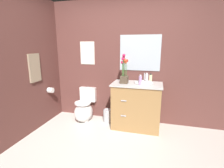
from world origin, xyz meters
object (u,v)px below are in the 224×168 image
object	(u,v)px
toilet	(84,109)
wall_mirror	(140,53)
lotion_bottle	(140,80)
hand_wash_bottle	(151,79)
wall_poster	(87,53)
soap_bottle	(147,79)
flower_vase	(124,73)
vanity_cabinet	(136,105)
trash_bin	(108,116)
hanging_towel	(35,68)
toilet_paper_roll	(51,90)

from	to	relation	value
toilet	wall_mirror	distance (m)	1.67
toilet	lotion_bottle	world-z (taller)	lotion_bottle
hand_wash_bottle	wall_poster	world-z (taller)	wall_poster
soap_bottle	wall_mirror	world-z (taller)	wall_mirror
flower_vase	lotion_bottle	distance (m)	0.33
toilet	vanity_cabinet	world-z (taller)	vanity_cabinet
vanity_cabinet	soap_bottle	size ratio (longest dim) A/B	4.82
trash_bin	hanging_towel	bearing A→B (deg)	-154.67
toilet	wall_poster	xyz separation A→B (m)	(-0.00, 0.27, 1.19)
wall_poster	flower_vase	bearing A→B (deg)	-21.11
toilet	soap_bottle	world-z (taller)	soap_bottle
soap_bottle	wall_poster	world-z (taller)	wall_poster
wall_mirror	toilet_paper_roll	world-z (taller)	wall_mirror
vanity_cabinet	lotion_bottle	size ratio (longest dim) A/B	5.78
trash_bin	soap_bottle	bearing A→B (deg)	-11.20
vanity_cabinet	flower_vase	world-z (taller)	flower_vase
vanity_cabinet	toilet_paper_roll	distance (m)	1.81
hanging_towel	wall_mirror	bearing A→B (deg)	23.55
soap_bottle	hand_wash_bottle	size ratio (longest dim) A/B	1.22
flower_vase	trash_bin	size ratio (longest dim) A/B	2.04
trash_bin	wall_poster	distance (m)	1.41
toilet	lotion_bottle	xyz separation A→B (m)	(1.19, -0.13, 0.74)
flower_vase	soap_bottle	size ratio (longest dim) A/B	2.49
lotion_bottle	hanging_towel	world-z (taller)	hanging_towel
wall_mirror	toilet_paper_roll	xyz separation A→B (m)	(-1.78, -0.46, -0.77)
hanging_towel	toilet_paper_roll	size ratio (longest dim) A/B	4.73
trash_bin	wall_mirror	xyz separation A→B (m)	(0.61, 0.22, 1.31)
flower_vase	wall_mirror	world-z (taller)	wall_mirror
soap_bottle	lotion_bottle	bearing A→B (deg)	-169.57
hand_wash_bottle	wall_mirror	bearing A→B (deg)	142.73
flower_vase	soap_bottle	xyz separation A→B (m)	(0.42, -0.04, -0.10)
trash_bin	toilet_paper_roll	xyz separation A→B (m)	(-1.17, -0.24, 0.54)
wall_mirror	hanging_towel	distance (m)	2.02
wall_mirror	flower_vase	bearing A→B (deg)	-125.41
wall_poster	toilet_paper_roll	xyz separation A→B (m)	(-0.66, -0.46, -0.75)
toilet	wall_poster	size ratio (longest dim) A/B	1.43
soap_bottle	hand_wash_bottle	xyz separation A→B (m)	(0.06, 0.19, -0.02)
wall_mirror	lotion_bottle	bearing A→B (deg)	-80.48
flower_vase	hand_wash_bottle	bearing A→B (deg)	18.26
soap_bottle	toilet_paper_roll	world-z (taller)	soap_bottle
wall_mirror	hanging_towel	bearing A→B (deg)	-156.45
hand_wash_bottle	trash_bin	distance (m)	1.20
lotion_bottle	hand_wash_bottle	xyz separation A→B (m)	(0.17, 0.22, -0.00)
wall_poster	wall_mirror	xyz separation A→B (m)	(1.12, 0.00, 0.02)
hand_wash_bottle	trash_bin	bearing A→B (deg)	-177.39
toilet	hand_wash_bottle	size ratio (longest dim) A/B	3.78
flower_vase	trash_bin	world-z (taller)	flower_vase
toilet	hanging_towel	size ratio (longest dim) A/B	1.33
hand_wash_bottle	wall_mirror	xyz separation A→B (m)	(-0.24, 0.18, 0.47)
wall_poster	trash_bin	bearing A→B (deg)	-23.34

